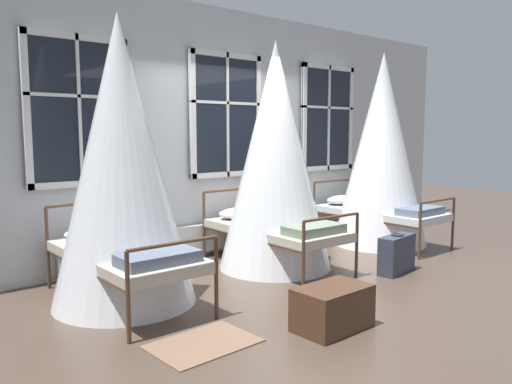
{
  "coord_description": "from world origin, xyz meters",
  "views": [
    {
      "loc": [
        -4.1,
        -4.18,
        1.63
      ],
      "look_at": [
        -0.37,
        0.28,
        0.95
      ],
      "focal_mm": 35.71,
      "sensor_mm": 36.0,
      "label": 1
    }
  ],
  "objects_px": {
    "cot_second": "(275,159)",
    "travel_trunk": "(333,308)",
    "cot_first": "(121,165)",
    "suitcase_dark": "(397,254)",
    "cot_third": "(381,152)"
  },
  "relations": [
    {
      "from": "suitcase_dark",
      "to": "cot_first",
      "type": "bearing_deg",
      "value": 151.62
    },
    {
      "from": "cot_third",
      "to": "travel_trunk",
      "type": "distance_m",
      "value": 3.69
    },
    {
      "from": "travel_trunk",
      "to": "cot_second",
      "type": "bearing_deg",
      "value": 61.76
    },
    {
      "from": "travel_trunk",
      "to": "cot_first",
      "type": "bearing_deg",
      "value": 120.45
    },
    {
      "from": "travel_trunk",
      "to": "suitcase_dark",
      "type": "bearing_deg",
      "value": 19.73
    },
    {
      "from": "cot_first",
      "to": "suitcase_dark",
      "type": "xyz_separation_m",
      "value": [
        2.88,
        -1.07,
        -1.1
      ]
    },
    {
      "from": "cot_first",
      "to": "suitcase_dark",
      "type": "relative_size",
      "value": 4.67
    },
    {
      "from": "cot_first",
      "to": "cot_second",
      "type": "xyz_separation_m",
      "value": [
        1.98,
        0.04,
        -0.01
      ]
    },
    {
      "from": "cot_second",
      "to": "travel_trunk",
      "type": "relative_size",
      "value": 4.21
    },
    {
      "from": "cot_second",
      "to": "suitcase_dark",
      "type": "distance_m",
      "value": 1.8
    },
    {
      "from": "cot_first",
      "to": "cot_third",
      "type": "distance_m",
      "value": 4.04
    },
    {
      "from": "cot_second",
      "to": "suitcase_dark",
      "type": "height_order",
      "value": "cot_second"
    },
    {
      "from": "cot_second",
      "to": "travel_trunk",
      "type": "distance_m",
      "value": 2.31
    },
    {
      "from": "cot_second",
      "to": "travel_trunk",
      "type": "xyz_separation_m",
      "value": [
        -0.96,
        -1.78,
        -1.13
      ]
    },
    {
      "from": "suitcase_dark",
      "to": "travel_trunk",
      "type": "xyz_separation_m",
      "value": [
        -1.86,
        -0.67,
        -0.04
      ]
    }
  ]
}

